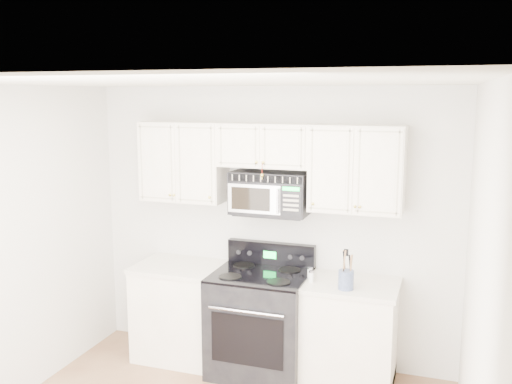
% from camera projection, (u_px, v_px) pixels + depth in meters
% --- Properties ---
extents(room, '(3.51, 3.51, 2.61)m').
position_uv_depth(room, '(193.00, 282.00, 3.77)').
color(room, '#997552').
rests_on(room, ground).
extents(base_cabinet_left, '(0.86, 0.65, 0.92)m').
position_uv_depth(base_cabinet_left, '(182.00, 314.00, 5.51)').
color(base_cabinet_left, beige).
rests_on(base_cabinet_left, ground).
extents(base_cabinet_right, '(0.86, 0.65, 0.92)m').
position_uv_depth(base_cabinet_right, '(347.00, 336.00, 5.01)').
color(base_cabinet_right, beige).
rests_on(base_cabinet_right, ground).
extents(range, '(0.85, 0.77, 1.14)m').
position_uv_depth(range, '(261.00, 321.00, 5.20)').
color(range, black).
rests_on(range, ground).
extents(upper_cabinets, '(2.44, 0.37, 0.75)m').
position_uv_depth(upper_cabinets, '(266.00, 161.00, 5.14)').
color(upper_cabinets, beige).
rests_on(upper_cabinets, ground).
extents(microwave, '(0.70, 0.40, 0.39)m').
position_uv_depth(microwave, '(270.00, 193.00, 5.16)').
color(microwave, black).
rests_on(microwave, ground).
extents(utensil_crock, '(0.13, 0.13, 0.34)m').
position_uv_depth(utensil_crock, '(346.00, 279.00, 4.74)').
color(utensil_crock, slate).
rests_on(utensil_crock, base_cabinet_right).
extents(shaker_salt, '(0.04, 0.04, 0.10)m').
position_uv_depth(shaker_salt, '(311.00, 276.00, 4.93)').
color(shaker_salt, white).
rests_on(shaker_salt, base_cabinet_right).
extents(shaker_pepper, '(0.04, 0.04, 0.10)m').
position_uv_depth(shaker_pepper, '(310.00, 273.00, 5.02)').
color(shaker_pepper, white).
rests_on(shaker_pepper, base_cabinet_right).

